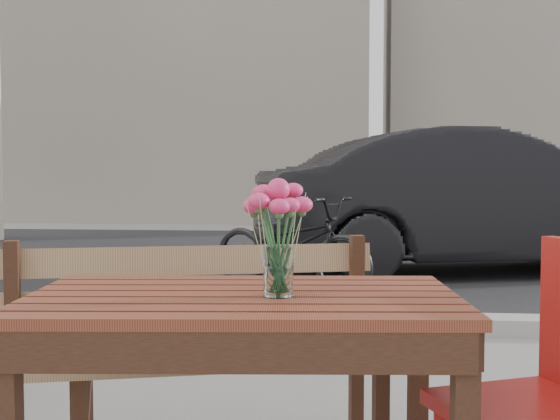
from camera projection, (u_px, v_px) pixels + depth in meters
The scene contains 7 objects.
street at pixel (294, 280), 7.02m from camera, with size 30.00×8.12×0.12m.
backdrop_buildings at pixel (330, 62), 16.08m from camera, with size 15.50×4.00×8.00m.
main_table at pixel (243, 337), 2.05m from camera, with size 1.30×0.82×0.77m.
main_bench at pixel (192, 328), 2.62m from camera, with size 1.49×0.77×0.89m.
main_vase at pixel (278, 223), 1.99m from camera, with size 0.18×0.18×0.34m.
parked_car at pixel (474, 202), 7.76m from camera, with size 1.65×4.74×1.56m, color black.
bicycle at pixel (290, 245), 6.41m from camera, with size 0.60×1.71×0.90m, color black.
Camera 1 is at (0.49, -1.89, 1.13)m, focal length 45.00 mm.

